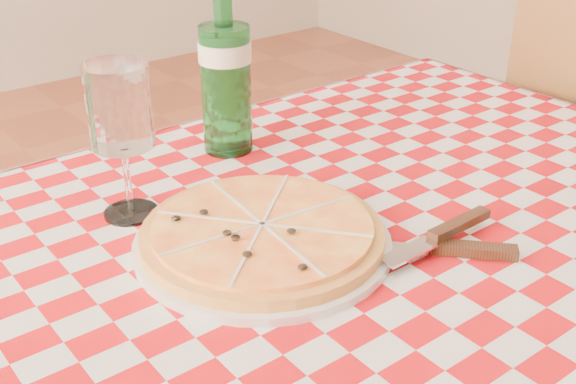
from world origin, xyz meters
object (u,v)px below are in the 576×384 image
dining_table (331,320)px  wine_glass (123,143)px  water_bottle (225,61)px  pizza_plate (262,233)px

dining_table → wine_glass: size_ratio=6.09×
wine_glass → dining_table: bearing=-57.4°
water_bottle → pizza_plate: bearing=-115.6°
dining_table → wine_glass: (-0.14, 0.23, 0.20)m
dining_table → pizza_plate: bearing=135.2°
dining_table → pizza_plate: (-0.06, 0.06, 0.12)m
water_bottle → dining_table: bearing=-101.7°
pizza_plate → water_bottle: water_bottle is taller
pizza_plate → water_bottle: (0.12, 0.26, 0.12)m
water_bottle → wine_glass: (-0.21, -0.09, -0.04)m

